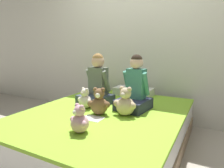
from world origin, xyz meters
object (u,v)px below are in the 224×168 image
object	(u,v)px
child_on_right	(135,89)
teddy_bear_between_children	(99,103)
teddy_bear_held_by_right_child	(125,103)
pillow_at_headboard	(134,91)
child_on_left	(97,84)
bed	(105,129)
sign_card	(92,118)
teddy_bear_held_by_left_child	(85,100)
teddy_bear_at_foot_of_bed	(80,121)

from	to	relation	value
child_on_right	teddy_bear_between_children	world-z (taller)	child_on_right
teddy_bear_held_by_right_child	pillow_at_headboard	xyz separation A→B (m)	(-0.25, 0.85, -0.07)
child_on_left	pillow_at_headboard	bearing A→B (deg)	78.41
child_on_left	child_on_right	xyz separation A→B (m)	(0.51, -0.00, -0.01)
teddy_bear_between_children	pillow_at_headboard	bearing A→B (deg)	74.83
bed	child_on_left	bearing A→B (deg)	137.06
child_on_left	sign_card	distance (m)	0.60
pillow_at_headboard	sign_card	bearing A→B (deg)	-90.10
bed	sign_card	size ratio (longest dim) A/B	9.56
teddy_bear_held_by_left_child	teddy_bear_between_children	size ratio (longest dim) A/B	0.84
teddy_bear_held_by_left_child	pillow_at_headboard	distance (m)	0.89
bed	teddy_bear_at_foot_of_bed	xyz separation A→B (m)	(0.09, -0.58, 0.32)
teddy_bear_between_children	pillow_at_headboard	xyz separation A→B (m)	(0.01, 0.95, -0.07)
teddy_bear_held_by_left_child	sign_card	world-z (taller)	teddy_bear_held_by_left_child
teddy_bear_held_by_left_child	sign_card	size ratio (longest dim) A/B	1.16
child_on_left	child_on_right	size ratio (longest dim) A/B	1.00
bed	child_on_left	distance (m)	0.57
teddy_bear_held_by_left_child	pillow_at_headboard	world-z (taller)	teddy_bear_held_by_left_child
bed	teddy_bear_between_children	size ratio (longest dim) A/B	6.92
teddy_bear_between_children	sign_card	bearing A→B (deg)	-103.00
bed	sign_card	distance (m)	0.33
teddy_bear_held_by_left_child	child_on_left	bearing A→B (deg)	101.66
pillow_at_headboard	bed	bearing A→B (deg)	-90.00
teddy_bear_at_foot_of_bed	child_on_left	bearing A→B (deg)	132.63
teddy_bear_held_by_right_child	teddy_bear_at_foot_of_bed	distance (m)	0.58
teddy_bear_held_by_left_child	teddy_bear_held_by_right_child	bearing A→B (deg)	12.57
bed	child_on_right	world-z (taller)	child_on_right
child_on_left	teddy_bear_between_children	size ratio (longest dim) A/B	2.15
teddy_bear_at_foot_of_bed	teddy_bear_between_children	bearing A→B (deg)	121.25
teddy_bear_held_by_right_child	sign_card	bearing A→B (deg)	-132.01
teddy_bear_held_by_left_child	bed	bearing A→B (deg)	16.11
bed	pillow_at_headboard	xyz separation A→B (m)	(0.00, 0.84, 0.27)
bed	child_on_right	xyz separation A→B (m)	(0.25, 0.24, 0.44)
bed	sign_card	world-z (taller)	sign_card
teddy_bear_held_by_right_child	teddy_bear_at_foot_of_bed	xyz separation A→B (m)	(-0.16, -0.56, -0.03)
child_on_left	sign_card	xyz separation A→B (m)	(0.25, -0.49, -0.24)
child_on_left	teddy_bear_at_foot_of_bed	world-z (taller)	child_on_left
bed	pillow_at_headboard	distance (m)	0.88
child_on_left	child_on_right	distance (m)	0.51
bed	teddy_bear_held_by_left_child	bearing A→B (deg)	-177.04
bed	teddy_bear_between_children	distance (m)	0.36
child_on_left	teddy_bear_at_foot_of_bed	size ratio (longest dim) A/B	2.53
teddy_bear_held_by_right_child	teddy_bear_between_children	world-z (taller)	teddy_bear_held_by_right_child
child_on_right	teddy_bear_held_by_left_child	distance (m)	0.58
child_on_right	bed	bearing A→B (deg)	-129.40
teddy_bear_held_by_left_child	pillow_at_headboard	bearing A→B (deg)	86.02
teddy_bear_held_by_right_child	teddy_bear_held_by_left_child	bearing A→B (deg)	-176.11
teddy_bear_at_foot_of_bed	bed	bearing A→B (deg)	118.38
child_on_right	teddy_bear_at_foot_of_bed	world-z (taller)	child_on_right
teddy_bear_between_children	teddy_bear_at_foot_of_bed	world-z (taller)	teddy_bear_between_children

